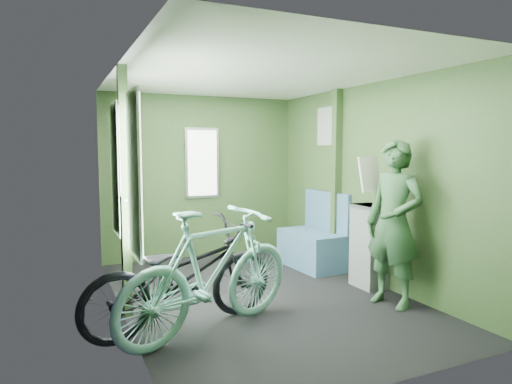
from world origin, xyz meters
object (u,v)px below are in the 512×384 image
Objects in this scene: bicycle_black at (184,329)px; passenger at (394,223)px; bicycle_mint at (213,335)px; waste_box at (370,246)px; bench_seat at (314,245)px.

bicycle_black is 1.09× the size of passenger.
bicycle_mint reaches higher than bicycle_black.
passenger reaches higher than bicycle_mint.
bicycle_black is 2.30m from waste_box.
passenger is at bearing -111.42° from bicycle_mint.
passenger is 1.67m from bench_seat.
bicycle_mint is 1.10× the size of passenger.
bicycle_mint is 2.17m from waste_box.
bicycle_black is 0.29m from bicycle_mint.
bicycle_black is at bearing 19.30° from bicycle_mint.
bench_seat is at bearing -71.78° from bicycle_mint.
bicycle_mint is at bearing -151.77° from bicycle_black.
bench_seat reaches higher than bicycle_black.
bench_seat is (-0.11, 1.01, -0.17)m from waste_box.
waste_box is at bearing -93.36° from bicycle_black.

